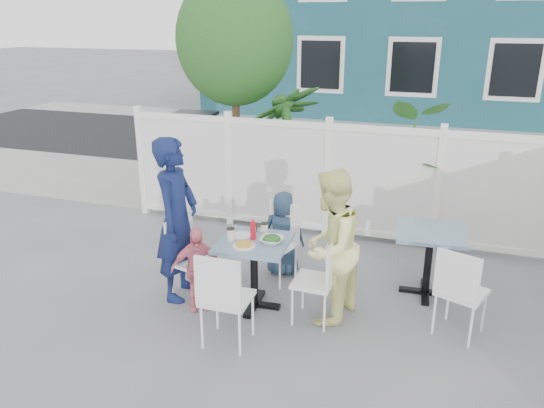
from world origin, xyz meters
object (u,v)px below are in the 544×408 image
(utility_cabinet, at_px, (196,151))
(woman, at_px, (330,247))
(spare_table, at_px, (430,245))
(toddler, at_px, (197,269))
(man, at_px, (177,219))
(chair_left, at_px, (188,252))
(chair_back, at_px, (279,236))
(chair_near, at_px, (223,294))
(boy, at_px, (283,233))
(chair_right, at_px, (322,275))
(main_table, at_px, (254,256))

(utility_cabinet, xyz_separation_m, woman, (3.30, -3.72, 0.15))
(spare_table, distance_m, toddler, 2.52)
(man, bearing_deg, spare_table, -76.46)
(chair_left, xyz_separation_m, chair_back, (0.80, 0.75, -0.00))
(chair_left, xyz_separation_m, chair_near, (0.75, -0.76, 0.03))
(chair_left, relative_size, boy, 0.89)
(man, height_order, woman, man)
(chair_near, xyz_separation_m, toddler, (-0.55, 0.56, -0.10))
(chair_right, relative_size, toddler, 0.98)
(chair_near, xyz_separation_m, woman, (0.80, 0.81, 0.23))
(chair_back, distance_m, toddler, 1.12)
(chair_right, relative_size, chair_near, 0.94)
(main_table, height_order, chair_left, chair_left)
(chair_back, relative_size, boy, 0.89)
(utility_cabinet, height_order, spare_table, utility_cabinet)
(spare_table, xyz_separation_m, chair_back, (-1.68, -0.13, -0.06))
(chair_right, height_order, woman, woman)
(man, bearing_deg, chair_back, -56.00)
(man, distance_m, boy, 1.32)
(chair_left, relative_size, woman, 0.58)
(main_table, xyz_separation_m, chair_left, (-0.75, -0.03, -0.05))
(utility_cabinet, bearing_deg, chair_left, -69.58)
(man, relative_size, boy, 1.75)
(chair_near, height_order, man, man)
(chair_near, distance_m, woman, 1.16)
(utility_cabinet, xyz_separation_m, main_table, (2.51, -3.74, -0.05))
(chair_left, distance_m, boy, 1.19)
(utility_cabinet, distance_m, main_table, 4.50)
(spare_table, distance_m, chair_near, 2.38)
(chair_right, bearing_deg, woman, -24.67)
(utility_cabinet, height_order, chair_left, utility_cabinet)
(spare_table, bearing_deg, chair_left, -160.40)
(chair_right, height_order, toddler, toddler)
(chair_right, bearing_deg, toddler, 98.74)
(main_table, distance_m, chair_back, 0.72)
(chair_left, bearing_deg, man, -78.90)
(chair_near, bearing_deg, boy, 87.12)
(spare_table, distance_m, woman, 1.26)
(chair_right, xyz_separation_m, chair_near, (-0.75, -0.71, 0.04))
(chair_back, bearing_deg, woman, 153.24)
(utility_cabinet, relative_size, chair_back, 1.40)
(main_table, distance_m, woman, 0.82)
(chair_near, relative_size, boy, 0.94)
(chair_left, bearing_deg, utility_cabinet, -140.04)
(woman, xyz_separation_m, boy, (-0.74, 0.83, -0.28))
(chair_right, height_order, man, man)
(utility_cabinet, height_order, boy, utility_cabinet)
(chair_back, bearing_deg, boy, -77.33)
(spare_table, relative_size, chair_left, 0.85)
(chair_left, relative_size, chair_near, 0.95)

